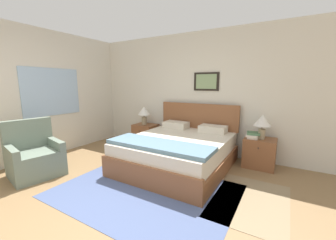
{
  "coord_description": "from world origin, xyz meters",
  "views": [
    {
      "loc": [
        1.85,
        -1.25,
        1.51
      ],
      "look_at": [
        0.15,
        1.63,
        0.92
      ],
      "focal_mm": 22.0,
      "sensor_mm": 36.0,
      "label": 1
    }
  ],
  "objects_px": {
    "armchair": "(35,157)",
    "table_lamp_by_door": "(262,122)",
    "bed": "(178,151)",
    "nightstand_by_door": "(259,153)",
    "table_lamp_near_window": "(144,112)",
    "nightstand_near_window": "(146,135)"
  },
  "relations": [
    {
      "from": "bed",
      "to": "armchair",
      "type": "bearing_deg",
      "value": -141.37
    },
    {
      "from": "bed",
      "to": "nightstand_by_door",
      "type": "xyz_separation_m",
      "value": [
        1.29,
        0.75,
        -0.03
      ]
    },
    {
      "from": "armchair",
      "to": "table_lamp_by_door",
      "type": "distance_m",
      "value": 3.95
    },
    {
      "from": "armchair",
      "to": "table_lamp_near_window",
      "type": "relative_size",
      "value": 2.12
    },
    {
      "from": "nightstand_near_window",
      "to": "table_lamp_near_window",
      "type": "distance_m",
      "value": 0.57
    },
    {
      "from": "nightstand_near_window",
      "to": "table_lamp_by_door",
      "type": "xyz_separation_m",
      "value": [
        2.59,
        -0.02,
        0.57
      ]
    },
    {
      "from": "bed",
      "to": "table_lamp_by_door",
      "type": "distance_m",
      "value": 1.59
    },
    {
      "from": "bed",
      "to": "armchair",
      "type": "distance_m",
      "value": 2.43
    },
    {
      "from": "armchair",
      "to": "table_lamp_by_door",
      "type": "xyz_separation_m",
      "value": [
        3.2,
        2.24,
        0.54
      ]
    },
    {
      "from": "bed",
      "to": "table_lamp_near_window",
      "type": "relative_size",
      "value": 4.54
    },
    {
      "from": "nightstand_by_door",
      "to": "table_lamp_by_door",
      "type": "bearing_deg",
      "value": -64.64
    },
    {
      "from": "nightstand_by_door",
      "to": "table_lamp_by_door",
      "type": "relative_size",
      "value": 1.24
    },
    {
      "from": "table_lamp_by_door",
      "to": "armchair",
      "type": "bearing_deg",
      "value": -144.97
    },
    {
      "from": "nightstand_near_window",
      "to": "table_lamp_near_window",
      "type": "relative_size",
      "value": 1.24
    },
    {
      "from": "nightstand_by_door",
      "to": "nightstand_near_window",
      "type": "bearing_deg",
      "value": 180.0
    },
    {
      "from": "nightstand_near_window",
      "to": "table_lamp_by_door",
      "type": "relative_size",
      "value": 1.24
    },
    {
      "from": "bed",
      "to": "table_lamp_near_window",
      "type": "height_order",
      "value": "bed"
    },
    {
      "from": "bed",
      "to": "nightstand_by_door",
      "type": "bearing_deg",
      "value": 30.2
    },
    {
      "from": "nightstand_near_window",
      "to": "table_lamp_near_window",
      "type": "xyz_separation_m",
      "value": [
        -0.02,
        -0.02,
        0.57
      ]
    },
    {
      "from": "nightstand_by_door",
      "to": "bed",
      "type": "bearing_deg",
      "value": -149.8
    },
    {
      "from": "bed",
      "to": "table_lamp_near_window",
      "type": "distance_m",
      "value": 1.59
    },
    {
      "from": "table_lamp_by_door",
      "to": "nightstand_near_window",
      "type": "bearing_deg",
      "value": 179.47
    }
  ]
}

